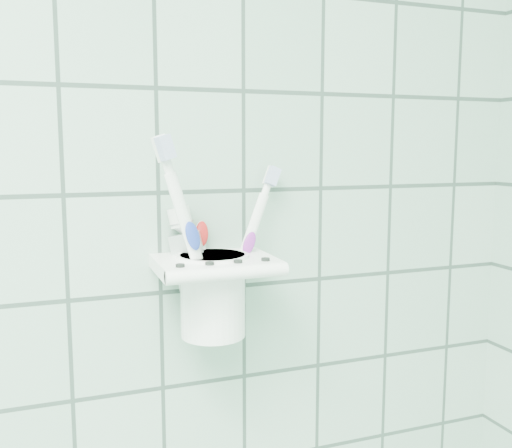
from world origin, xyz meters
TOP-DOWN VIEW (x-y plane):
  - holder_bracket at (0.67, 1.15)m, footprint 0.13×0.11m
  - cup at (0.67, 1.16)m, footprint 0.08×0.08m
  - toothbrush_pink at (0.67, 1.14)m, footprint 0.07×0.02m
  - toothbrush_blue at (0.65, 1.16)m, footprint 0.03×0.08m
  - toothbrush_orange at (0.67, 1.16)m, footprint 0.08×0.03m
  - toothpaste_tube at (0.66, 1.17)m, footprint 0.06×0.04m

SIDE VIEW (x-z plane):
  - cup at x=0.67m, z-range 1.21..1.30m
  - holder_bracket at x=0.67m, z-range 1.27..1.31m
  - toothpaste_tube at x=0.66m, z-range 1.22..1.37m
  - toothbrush_orange at x=0.67m, z-range 1.22..1.41m
  - toothbrush_blue at x=0.65m, z-range 1.22..1.43m
  - toothbrush_pink at x=0.67m, z-range 1.22..1.44m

